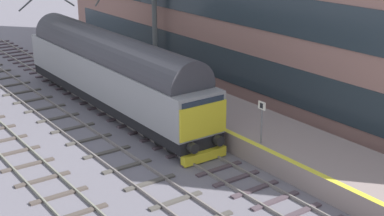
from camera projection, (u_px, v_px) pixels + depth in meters
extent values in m
plane|color=slate|center=(174.00, 144.00, 27.92)|extent=(140.00, 140.00, 0.00)
cube|color=slate|center=(162.00, 146.00, 27.50)|extent=(0.07, 60.00, 0.15)
cube|color=slate|center=(186.00, 140.00, 28.29)|extent=(0.07, 60.00, 0.15)
cube|color=#4A3C43|center=(297.00, 213.00, 21.33)|extent=(2.50, 0.26, 0.09)
cube|color=#4A3C43|center=(275.00, 201.00, 22.27)|extent=(2.50, 0.26, 0.09)
cube|color=#4A3C43|center=(255.00, 189.00, 23.21)|extent=(2.50, 0.26, 0.09)
cube|color=#4A3C43|center=(236.00, 179.00, 24.15)|extent=(2.50, 0.26, 0.09)
cube|color=#4A3C43|center=(219.00, 169.00, 25.09)|extent=(2.50, 0.26, 0.09)
cube|color=#4A3C43|center=(203.00, 160.00, 26.02)|extent=(2.50, 0.26, 0.09)
cube|color=#4A3C43|center=(188.00, 151.00, 26.96)|extent=(2.50, 0.26, 0.09)
cube|color=#4A3C43|center=(174.00, 143.00, 27.90)|extent=(2.50, 0.26, 0.09)
cube|color=#4A3C43|center=(161.00, 136.00, 28.84)|extent=(2.50, 0.26, 0.09)
cube|color=#4A3C43|center=(149.00, 129.00, 29.78)|extent=(2.50, 0.26, 0.09)
cube|color=#4A3C43|center=(137.00, 123.00, 30.72)|extent=(2.50, 0.26, 0.09)
cube|color=#4A3C43|center=(127.00, 117.00, 31.66)|extent=(2.50, 0.26, 0.09)
cube|color=#4A3C43|center=(116.00, 111.00, 32.60)|extent=(2.50, 0.26, 0.09)
cube|color=#4A3C43|center=(107.00, 105.00, 33.54)|extent=(2.50, 0.26, 0.09)
cube|color=#4A3C43|center=(98.00, 100.00, 34.47)|extent=(2.50, 0.26, 0.09)
cube|color=#4A3C43|center=(89.00, 95.00, 35.41)|extent=(2.50, 0.26, 0.09)
cube|color=#4A3C43|center=(81.00, 91.00, 36.35)|extent=(2.50, 0.26, 0.09)
cube|color=#4A3C43|center=(73.00, 86.00, 37.29)|extent=(2.50, 0.26, 0.09)
cube|color=#4A3C43|center=(66.00, 82.00, 38.23)|extent=(2.50, 0.26, 0.09)
cube|color=#4A3C43|center=(59.00, 78.00, 39.17)|extent=(2.50, 0.26, 0.09)
cube|color=#4A3C43|center=(52.00, 75.00, 40.11)|extent=(2.50, 0.26, 0.09)
cube|color=#4A3C43|center=(46.00, 71.00, 41.05)|extent=(2.50, 0.26, 0.09)
cube|color=#4A3C43|center=(40.00, 68.00, 41.99)|extent=(2.50, 0.26, 0.09)
cube|color=#4A3C43|center=(34.00, 64.00, 42.93)|extent=(2.50, 0.26, 0.09)
cube|color=#4A3C43|center=(28.00, 61.00, 43.86)|extent=(2.50, 0.26, 0.09)
cube|color=#4A3C43|center=(23.00, 58.00, 44.80)|extent=(2.50, 0.26, 0.09)
cube|color=#4A3C43|center=(18.00, 55.00, 45.74)|extent=(2.50, 0.26, 0.09)
cube|color=#4A3C43|center=(13.00, 52.00, 46.68)|extent=(2.50, 0.26, 0.09)
cube|color=#4A3C43|center=(8.00, 50.00, 47.62)|extent=(2.50, 0.26, 0.09)
cube|color=#4A3C43|center=(4.00, 47.00, 48.56)|extent=(2.50, 0.26, 0.09)
cube|color=slate|center=(103.00, 162.00, 25.69)|extent=(0.07, 60.00, 0.15)
cube|color=slate|center=(130.00, 155.00, 26.48)|extent=(0.07, 60.00, 0.15)
cube|color=#494540|center=(176.00, 201.00, 22.26)|extent=(2.50, 0.26, 0.09)
cube|color=#494540|center=(150.00, 183.00, 23.79)|extent=(2.50, 0.26, 0.09)
cube|color=#494540|center=(127.00, 166.00, 25.33)|extent=(2.50, 0.26, 0.09)
cube|color=#494540|center=(107.00, 152.00, 26.86)|extent=(2.50, 0.26, 0.09)
cube|color=#494540|center=(89.00, 140.00, 28.39)|extent=(2.50, 0.26, 0.09)
cube|color=#494540|center=(73.00, 128.00, 29.93)|extent=(2.50, 0.26, 0.09)
cube|color=#494540|center=(58.00, 118.00, 31.46)|extent=(2.50, 0.26, 0.09)
cube|color=#494540|center=(45.00, 109.00, 32.99)|extent=(2.50, 0.26, 0.09)
cube|color=#494540|center=(33.00, 100.00, 34.53)|extent=(2.50, 0.26, 0.09)
cube|color=#494540|center=(22.00, 92.00, 36.06)|extent=(2.50, 0.26, 0.09)
cube|color=#494540|center=(12.00, 85.00, 37.59)|extent=(2.50, 0.26, 0.09)
cube|color=#494540|center=(3.00, 79.00, 39.13)|extent=(2.50, 0.26, 0.09)
cube|color=gray|center=(27.00, 183.00, 23.67)|extent=(0.07, 60.00, 0.15)
cube|color=gray|center=(58.00, 175.00, 24.46)|extent=(0.07, 60.00, 0.15)
cube|color=#4B413C|center=(78.00, 214.00, 21.29)|extent=(2.50, 0.26, 0.09)
cube|color=#4B413C|center=(59.00, 196.00, 22.68)|extent=(2.50, 0.26, 0.09)
cube|color=#4B413C|center=(43.00, 179.00, 24.08)|extent=(2.50, 0.26, 0.09)
cube|color=#4B413C|center=(28.00, 165.00, 25.47)|extent=(2.50, 0.26, 0.09)
cube|color=#4B413C|center=(15.00, 152.00, 26.86)|extent=(2.50, 0.26, 0.09)
cube|color=#4B413C|center=(3.00, 141.00, 28.26)|extent=(2.50, 0.26, 0.09)
cube|color=gray|center=(229.00, 121.00, 29.74)|extent=(4.00, 44.00, 1.00)
cube|color=yellow|center=(202.00, 119.00, 28.55)|extent=(0.30, 44.00, 0.01)
cube|color=#2B363E|center=(213.00, 61.00, 35.74)|extent=(0.06, 37.95, 2.13)
cube|color=#2B363E|center=(214.00, 2.00, 34.49)|extent=(0.06, 37.95, 2.13)
cube|color=black|center=(112.00, 96.00, 32.72)|extent=(2.56, 18.09, 0.60)
cube|color=gray|center=(111.00, 74.00, 32.28)|extent=(2.70, 18.09, 2.10)
cylinder|color=#37363C|center=(110.00, 54.00, 31.88)|extent=(2.56, 16.64, 2.57)
cube|color=yellow|center=(203.00, 121.00, 25.36)|extent=(2.65, 0.08, 1.58)
cube|color=#232D3D|center=(203.00, 106.00, 25.14)|extent=(2.38, 0.04, 0.64)
cube|color=#232D3D|center=(131.00, 66.00, 32.94)|extent=(0.04, 12.66, 0.44)
cylinder|color=black|center=(193.00, 148.00, 25.15)|extent=(0.48, 0.35, 0.48)
cylinder|color=black|center=(219.00, 141.00, 25.98)|extent=(0.48, 0.35, 0.48)
cube|color=yellow|center=(204.00, 156.00, 25.89)|extent=(2.43, 0.36, 0.47)
cylinder|color=black|center=(183.00, 140.00, 27.12)|extent=(1.64, 1.04, 1.04)
cylinder|color=black|center=(171.00, 133.00, 27.97)|extent=(1.64, 1.04, 1.04)
cylinder|color=black|center=(159.00, 127.00, 28.81)|extent=(1.64, 1.04, 1.04)
cylinder|color=black|center=(75.00, 81.00, 36.83)|extent=(1.64, 1.04, 1.04)
cylinder|color=black|center=(69.00, 77.00, 37.68)|extent=(1.64, 1.04, 1.04)
cylinder|color=black|center=(62.00, 74.00, 38.52)|extent=(1.64, 1.04, 1.04)
cylinder|color=slate|center=(262.00, 123.00, 25.15)|extent=(0.08, 0.08, 2.02)
cube|color=white|center=(262.00, 106.00, 24.87)|extent=(0.05, 0.44, 0.36)
cube|color=black|center=(261.00, 106.00, 24.85)|extent=(0.01, 0.20, 0.24)
cylinder|color=#2D2F3B|center=(205.00, 94.00, 31.11)|extent=(0.13, 0.13, 0.84)
cylinder|color=#2D2F3B|center=(204.00, 93.00, 31.29)|extent=(0.13, 0.13, 0.84)
cylinder|color=#2E458E|center=(204.00, 82.00, 30.97)|extent=(0.43, 0.43, 0.56)
sphere|color=brown|center=(204.00, 75.00, 30.83)|extent=(0.22, 0.22, 0.22)
cylinder|color=#2E458E|center=(205.00, 83.00, 30.78)|extent=(0.09, 0.09, 0.52)
cylinder|color=#2E458E|center=(203.00, 81.00, 31.16)|extent=(0.09, 0.09, 0.52)
cylinder|color=slate|center=(155.00, 29.00, 39.70)|extent=(0.36, 0.36, 6.48)
cylinder|color=slate|center=(27.00, 4.00, 33.77)|extent=(1.19, 0.10, 0.90)
cylinder|color=slate|center=(66.00, 0.00, 35.16)|extent=(1.20, 0.10, 0.89)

